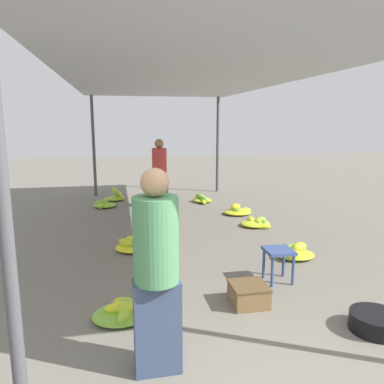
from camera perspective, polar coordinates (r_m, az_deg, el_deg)
The scene contains 17 objects.
canopy_post_front_left at distance 2.30m, azimuth -26.37°, elevation -7.03°, with size 0.08×0.08×2.66m, color #4C4C51.
canopy_post_back_left at distance 10.34m, azimuth -14.75°, elevation 6.71°, with size 0.08×0.08×2.66m, color #4C4C51.
canopy_post_back_right at distance 10.69m, azimuth 3.93°, elevation 7.15°, with size 0.08×0.08×2.66m, color #4C4C51.
canopy_tarp at distance 6.34m, azimuth -1.35°, elevation 17.00°, with size 3.81×8.58×0.04m, color #B2B2B7.
vendor_foreground at distance 2.96m, azimuth -5.45°, elevation -11.77°, with size 0.37×0.36×1.65m.
stool at distance 4.85m, azimuth 13.05°, elevation -9.41°, with size 0.34×0.34×0.43m.
basin_black at distance 4.20m, azimuth 26.16°, elevation -17.38°, with size 0.49×0.49×0.18m.
banana_pile_left_0 at distance 4.09m, azimuth -10.56°, elevation -17.44°, with size 0.57×0.61×0.18m.
banana_pile_left_1 at distance 9.05m, azimuth -13.33°, elevation -1.86°, with size 0.54×0.56×0.18m.
banana_pile_left_2 at distance 9.73m, azimuth -11.60°, elevation -0.65°, with size 0.54×0.45×0.33m.
banana_pile_left_3 at distance 6.01m, azimuth -8.53°, elevation -7.99°, with size 0.66×0.63×0.23m.
banana_pile_right_0 at distance 5.78m, azimuth 15.16°, elevation -8.85°, with size 0.60×0.52×0.25m.
banana_pile_right_1 at distance 7.34m, azimuth 9.87°, elevation -4.70°, with size 0.58×0.57×0.16m.
banana_pile_right_2 at distance 8.20m, azimuth 7.01°, elevation -2.89°, with size 0.66×0.52×0.23m.
banana_pile_right_3 at distance 9.31m, azimuth 1.59°, elevation -1.18°, with size 0.47×0.64×0.22m.
crate_near at distance 4.31m, azimuth 8.62°, elevation -15.15°, with size 0.40×0.40×0.23m.
shopper_walking_mid at distance 8.72m, azimuth -4.97°, elevation 3.01°, with size 0.40×0.40×1.60m.
Camera 1 is at (-1.09, -1.81, 1.99)m, focal length 35.00 mm.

